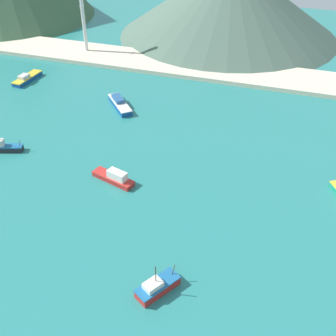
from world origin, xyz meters
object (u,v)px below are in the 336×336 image
fishing_boat_0 (157,287)px  fishing_boat_5 (115,177)px  fishing_boat_6 (120,104)px  radio_tower (83,15)px  fishing_boat_4 (3,147)px  fishing_boat_2 (27,78)px

fishing_boat_0 → fishing_boat_5: (-16.24, 21.93, 0.03)m
fishing_boat_6 → radio_tower: (-23.65, 29.35, 11.28)m
fishing_boat_5 → fishing_boat_4: bearing=174.6°
fishing_boat_2 → radio_tower: radio_tower is taller
fishing_boat_4 → fishing_boat_6: size_ratio=0.80×
fishing_boat_6 → fishing_boat_0: bearing=-61.5°
fishing_boat_5 → fishing_boat_6: (-11.01, 28.24, -0.07)m
fishing_boat_0 → fishing_boat_2: size_ratio=0.69×
fishing_boat_5 → radio_tower: size_ratio=0.39×
fishing_boat_2 → fishing_boat_4: 35.13m
fishing_boat_2 → radio_tower: 26.76m
fishing_boat_5 → fishing_boat_2: bearing=140.4°
fishing_boat_0 → fishing_boat_5: size_ratio=0.77×
fishing_boat_0 → fishing_boat_6: 57.10m
fishing_boat_4 → radio_tower: bearing=98.2°
fishing_boat_2 → fishing_boat_6: size_ratio=1.04×
fishing_boat_0 → fishing_boat_5: fishing_boat_0 is taller
fishing_boat_2 → fishing_boat_6: bearing=-11.4°
fishing_boat_2 → radio_tower: bearing=73.5°
fishing_boat_2 → fishing_boat_5: (41.52, -34.38, 0.19)m
fishing_boat_4 → fishing_boat_6: bearing=58.6°
fishing_boat_6 → radio_tower: 39.35m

